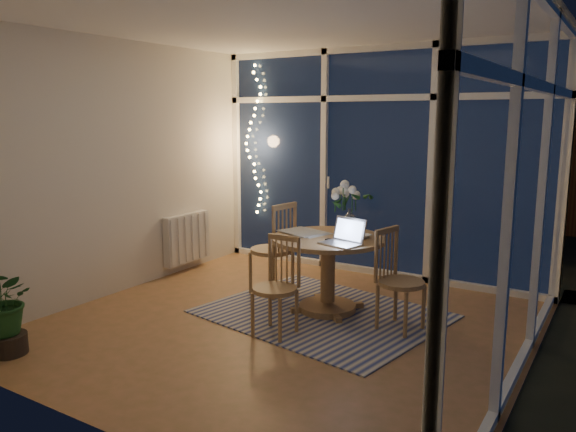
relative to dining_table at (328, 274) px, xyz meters
The scene contains 25 objects.
floor 0.65m from the dining_table, 106.54° to the right, with size 4.00×4.00×0.00m, color olive.
ceiling 2.30m from the dining_table, 106.54° to the right, with size 4.00×4.00×0.00m, color silver.
wall_back 1.76m from the dining_table, 95.98° to the left, with size 4.00×0.04×2.60m, color silver.
wall_front 2.69m from the dining_table, 93.51° to the right, with size 4.00×0.04×2.60m, color silver.
wall_left 2.41m from the dining_table, 166.40° to the right, with size 0.04×4.00×2.60m, color silver.
wall_right 2.13m from the dining_table, 15.78° to the right, with size 0.04×4.00×2.60m, color silver.
window_wall_back 1.72m from the dining_table, 96.14° to the left, with size 4.00×0.10×2.60m, color white.
window_wall_right 2.10m from the dining_table, 16.11° to the right, with size 0.10×4.00×2.60m, color white.
radiator 2.13m from the dining_table, 169.75° to the left, with size 0.10×0.70×0.58m, color silver.
fairy_lights 2.54m from the dining_table, 143.03° to the left, with size 0.24×0.10×1.85m, color #FFCE66, non-canonical shape.
garden_patio 4.51m from the dining_table, 85.59° to the left, with size 12.00×6.00×0.10m, color black.
garden_fence 5.01m from the dining_table, 91.78° to the left, with size 11.00×0.08×1.80m, color #381C14.
neighbour_roof 8.19m from the dining_table, 88.96° to the left, with size 7.00×3.00×2.20m, color #373A42.
garden_shrubs 3.03m from the dining_table, 108.35° to the left, with size 0.90×0.90×0.90m, color black.
rug 0.37m from the dining_table, 90.00° to the right, with size 2.05×1.64×0.01m, color beige.
dining_table is the anchor object (origin of this frame).
chair_left 0.77m from the dining_table, 167.54° to the left, with size 0.46×0.46×0.98m, color olive.
chair_right 0.77m from the dining_table, ahead, with size 0.42×0.42×0.90m, color olive.
chair_front 0.76m from the dining_table, 97.81° to the right, with size 0.39×0.39×0.85m, color olive.
laptop 0.58m from the dining_table, 43.23° to the right, with size 0.34×0.29×0.24m, color #BDBCC1, non-canonical shape.
flower_vase 0.56m from the dining_table, 75.38° to the left, with size 0.20×0.20×0.21m, color silver.
bowl 0.50m from the dining_table, 22.96° to the left, with size 0.15×0.15×0.04m, color white.
newspapers 0.47m from the dining_table, behind, with size 0.41×0.32×0.01m, color #BAB9B1.
phone 0.39m from the dining_table, 49.77° to the right, with size 0.11×0.05×0.01m, color black.
potted_plant 2.73m from the dining_table, 127.38° to the right, with size 0.54×0.47×0.76m, color #1A4B1F.
Camera 1 is at (2.53, -4.00, 1.84)m, focal length 35.00 mm.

